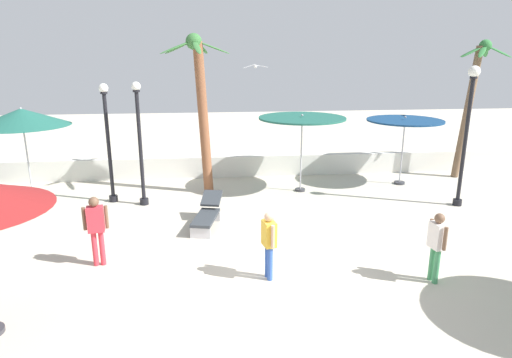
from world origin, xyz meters
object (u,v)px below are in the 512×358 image
object	(u,v)px
lamp_post_0	(140,142)
lamp_post_1	(467,125)
guest_1	(96,224)
seagull_0	(255,66)
lounge_chair_0	(207,213)
patio_umbrella_0	(22,118)
patio_umbrella_3	(302,120)
patio_umbrella_1	(405,123)
guest_2	(269,239)
palm_tree_0	(201,99)
lamp_post_2	(108,140)
guest_0	(437,241)
palm_tree_1	(472,95)

from	to	relation	value
lamp_post_0	lamp_post_1	distance (m)	10.19
lamp_post_0	guest_1	distance (m)	4.43
seagull_0	lamp_post_1	bearing A→B (deg)	-40.75
lamp_post_0	lounge_chair_0	xyz separation A→B (m)	(2.05, -2.14, -1.65)
patio_umbrella_0	guest_1	world-z (taller)	patio_umbrella_0
patio_umbrella_3	lamp_post_0	world-z (taller)	lamp_post_0
patio_umbrella_3	lounge_chair_0	bearing A→B (deg)	-137.22
patio_umbrella_1	guest_2	size ratio (longest dim) A/B	1.77
patio_umbrella_0	lamp_post_0	distance (m)	3.68
palm_tree_0	lamp_post_2	xyz separation A→B (m)	(-2.98, -0.67, -1.20)
lounge_chair_0	guest_2	bearing A→B (deg)	-67.44
patio_umbrella_0	lounge_chair_0	world-z (taller)	patio_umbrella_0
guest_2	palm_tree_0	bearing A→B (deg)	102.71
lounge_chair_0	guest_0	distance (m)	6.11
patio_umbrella_1	lamp_post_1	size ratio (longest dim) A/B	0.62
palm_tree_1	lamp_post_2	size ratio (longest dim) A/B	1.36
patio_umbrella_3	lounge_chair_0	xyz separation A→B (m)	(-3.30, -3.06, -2.14)
lamp_post_1	lounge_chair_0	size ratio (longest dim) A/B	2.29
patio_umbrella_3	lamp_post_1	distance (m)	5.19
lamp_post_0	lamp_post_1	xyz separation A→B (m)	(10.10, -1.16, 0.57)
guest_0	seagull_0	xyz separation A→B (m)	(-2.81, 9.88, 3.30)
palm_tree_1	lamp_post_2	distance (m)	13.36
lamp_post_2	patio_umbrella_1	bearing A→B (deg)	5.32
lounge_chair_0	guest_2	world-z (taller)	guest_2
guest_0	seagull_0	size ratio (longest dim) A/B	1.61
lamp_post_0	lamp_post_2	distance (m)	1.14
guest_0	lamp_post_1	bearing A→B (deg)	55.49
palm_tree_1	guest_2	bearing A→B (deg)	-139.71
lamp_post_1	patio_umbrella_1	bearing A→B (deg)	108.45
patio_umbrella_3	palm_tree_1	size ratio (longest dim) A/B	0.57
patio_umbrella_3	lamp_post_0	size ratio (longest dim) A/B	0.76
patio_umbrella_1	seagull_0	distance (m)	6.13
patio_umbrella_0	lamp_post_2	distance (m)	2.63
patio_umbrella_1	guest_0	xyz separation A→B (m)	(-2.37, -7.23, -1.38)
patio_umbrella_0	lounge_chair_0	xyz separation A→B (m)	(5.62, -2.51, -2.43)
guest_1	guest_2	bearing A→B (deg)	-15.39
guest_2	lounge_chair_0	bearing A→B (deg)	112.56
lamp_post_0	lamp_post_2	bearing A→B (deg)	158.05
palm_tree_1	lamp_post_1	distance (m)	3.90
patio_umbrella_3	guest_1	world-z (taller)	patio_umbrella_3
patio_umbrella_1	palm_tree_1	xyz separation A→B (m)	(2.90, 0.72, 0.90)
palm_tree_0	guest_2	xyz separation A→B (m)	(1.45, -6.43, -2.34)
lamp_post_2	guest_1	bearing A→B (deg)	-82.72
guest_0	lamp_post_0	bearing A→B (deg)	139.66
guest_1	lounge_chair_0	bearing A→B (deg)	40.43
palm_tree_0	guest_2	size ratio (longest dim) A/B	3.49
lamp_post_1	patio_umbrella_0	bearing A→B (deg)	173.63
lamp_post_2	guest_1	xyz separation A→B (m)	(0.60, -4.70, -1.06)
palm_tree_1	guest_2	distance (m)	11.73
patio_umbrella_1	palm_tree_1	world-z (taller)	palm_tree_1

